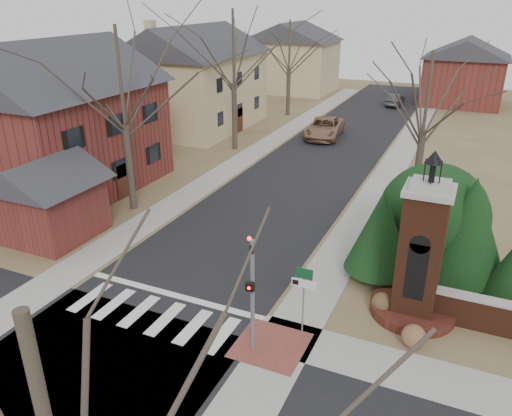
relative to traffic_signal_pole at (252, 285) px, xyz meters
The scene contains 27 objects.
ground 5.05m from the traffic_signal_pole, behind, with size 120.00×120.00×0.00m, color brown.
main_street 22.01m from the traffic_signal_pole, 101.35° to the left, with size 8.00×70.00×0.01m, color black.
cross_street 6.16m from the traffic_signal_pole, 140.28° to the right, with size 120.00×8.00×0.01m, color black.
crosswalk_zone 5.02m from the traffic_signal_pole, behind, with size 8.00×2.20×0.02m, color silver.
stop_bar 5.30m from the traffic_signal_pole, 158.11° to the left, with size 8.00×0.35×0.02m, color silver.
sidewalk_right_main 21.60m from the traffic_signal_pole, 87.59° to the left, with size 2.00×60.00×0.02m, color gray.
sidewalk_left 23.58m from the traffic_signal_pole, 113.91° to the left, with size 2.00×60.00×0.02m, color gray.
curb_apron 2.66m from the traffic_signal_pole, 40.52° to the left, with size 2.40×2.40×0.02m, color brown.
traffic_signal_pole is the anchor object (origin of this frame).
sign_post 2.02m from the traffic_signal_pole, 47.57° to the left, with size 0.90×0.07×2.75m.
brick_gate_monument 6.47m from the traffic_signal_pole, 43.24° to the left, with size 3.20×3.20×6.47m.
house_brick_left 19.81m from the traffic_signal_pole, 151.43° to the left, with size 9.80×11.80×9.42m.
house_stucco_left 31.92m from the traffic_signal_pole, 123.97° to the left, with size 9.80×12.80×9.28m.
garage_left 13.40m from the traffic_signal_pole, 163.01° to the left, with size 4.80×4.80×4.29m.
house_distant_left 50.18m from the traffic_signal_pole, 108.98° to the left, with size 10.80×8.80×8.53m.
house_distant_right 47.58m from the traffic_signal_pole, 85.55° to the left, with size 8.80×8.80×7.30m.
evergreen_near 7.06m from the traffic_signal_pole, 65.72° to the left, with size 2.80×2.80×4.10m.
evergreen_mid 9.83m from the traffic_signal_pole, 50.89° to the left, with size 3.40×3.40×4.70m.
evergreen_mass 10.09m from the traffic_signal_pole, 62.23° to the left, with size 4.80×4.80×4.80m, color black.
bare_tree_0 14.99m from the traffic_signal_pole, 143.29° to the left, with size 8.05×8.05×11.15m.
bare_tree_1 24.83m from the traffic_signal_pole, 117.81° to the left, with size 8.40×8.40×11.64m.
bare_tree_2 36.66m from the traffic_signal_pole, 108.92° to the left, with size 7.35×7.35×10.19m.
bare_tree_3 16.28m from the traffic_signal_pole, 78.28° to the left, with size 7.00×7.00×9.70m.
pickup_truck 28.33m from the traffic_signal_pole, 102.05° to the left, with size 2.69×5.82×1.62m, color #91694F.
distant_car 43.43m from the traffic_signal_pole, 93.54° to the left, with size 1.35×3.88×1.28m, color #313238.
dry_shrub_left 5.83m from the traffic_signal_pole, 48.13° to the left, with size 0.81×0.81×0.81m, color brown.
dry_shrub_right 5.97m from the traffic_signal_pole, 25.90° to the left, with size 0.83×0.83×0.83m, color brown.
Camera 1 is at (10.09, -12.01, 11.25)m, focal length 35.00 mm.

